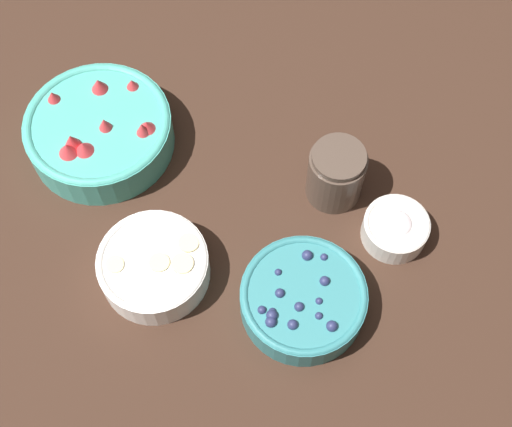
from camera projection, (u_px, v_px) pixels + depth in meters
ground_plane at (197, 213)px, 1.09m from camera, size 4.00×4.00×0.00m
bowl_strawberries at (99, 130)px, 1.11m from camera, size 0.23×0.23×0.08m
bowl_blueberries at (303, 299)px, 0.99m from camera, size 0.18×0.18×0.06m
bowl_bananas at (154, 266)px, 1.02m from camera, size 0.16×0.16×0.06m
bowl_cream at (396, 228)px, 1.05m from camera, size 0.10×0.10×0.05m
jar_chocolate at (336, 175)px, 1.07m from camera, size 0.09×0.09×0.10m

